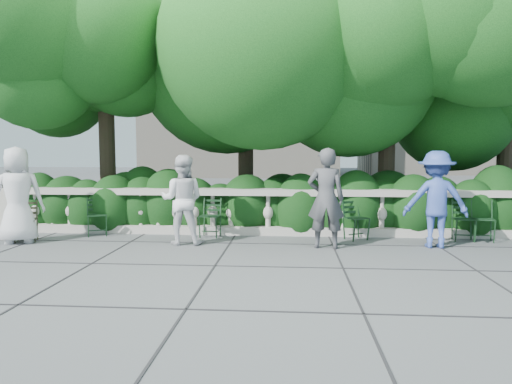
# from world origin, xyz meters

# --- Properties ---
(ground) EXTENTS (90.00, 90.00, 0.00)m
(ground) POSITION_xyz_m (0.00, 0.00, 0.00)
(ground) COLOR #4A4D50
(ground) RESTS_ON ground
(balustrade) EXTENTS (12.00, 0.44, 1.00)m
(balustrade) POSITION_xyz_m (0.00, 1.80, 0.49)
(balustrade) COLOR #9E998E
(balustrade) RESTS_ON ground
(shrub_hedge) EXTENTS (15.00, 2.60, 1.70)m
(shrub_hedge) POSITION_xyz_m (0.00, 3.00, 0.00)
(shrub_hedge) COLOR black
(shrub_hedge) RESTS_ON ground
(tree_canopy) EXTENTS (15.04, 6.52, 6.78)m
(tree_canopy) POSITION_xyz_m (0.69, 3.19, 3.96)
(tree_canopy) COLOR #3F3023
(tree_canopy) RESTS_ON ground
(chair_b) EXTENTS (0.60, 0.62, 0.84)m
(chair_b) POSITION_xyz_m (-3.38, 1.25, 0.00)
(chair_b) COLOR black
(chair_b) RESTS_ON ground
(chair_c) EXTENTS (0.49, 0.52, 0.84)m
(chair_c) POSITION_xyz_m (-1.02, 1.29, 0.00)
(chair_c) COLOR black
(chair_c) RESTS_ON ground
(chair_d) EXTENTS (0.62, 0.63, 0.84)m
(chair_d) POSITION_xyz_m (2.10, 1.23, 0.00)
(chair_d) COLOR black
(chair_d) RESTS_ON ground
(chair_e) EXTENTS (0.49, 0.53, 0.84)m
(chair_e) POSITION_xyz_m (4.16, 1.26, 0.00)
(chair_e) COLOR black
(chair_e) RESTS_ON ground
(chair_f) EXTENTS (0.53, 0.56, 0.84)m
(chair_f) POSITION_xyz_m (4.51, 1.24, 0.00)
(chair_f) COLOR black
(chair_f) RESTS_ON ground
(chair_weathered) EXTENTS (0.58, 0.61, 0.84)m
(chair_weathered) POSITION_xyz_m (-4.54, 0.52, 0.00)
(chair_weathered) COLOR black
(chair_weathered) RESTS_ON ground
(person_businessman) EXTENTS (1.06, 0.84, 1.90)m
(person_businessman) POSITION_xyz_m (-4.65, 0.53, 0.95)
(person_businessman) COLOR silver
(person_businessman) RESTS_ON ground
(person_woman_grey) EXTENTS (0.71, 0.49, 1.87)m
(person_woman_grey) POSITION_xyz_m (1.34, 0.50, 0.93)
(person_woman_grey) COLOR #414246
(person_woman_grey) RESTS_ON ground
(person_casual_man) EXTENTS (0.86, 0.68, 1.74)m
(person_casual_man) POSITION_xyz_m (-1.41, 0.68, 0.87)
(person_casual_man) COLOR silver
(person_casual_man) RESTS_ON ground
(person_older_blue) EXTENTS (1.23, 0.78, 1.81)m
(person_older_blue) POSITION_xyz_m (3.40, 0.73, 0.91)
(person_older_blue) COLOR #344D9D
(person_older_blue) RESTS_ON ground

